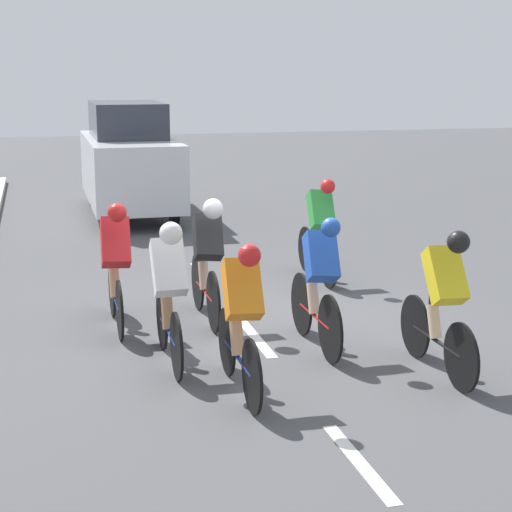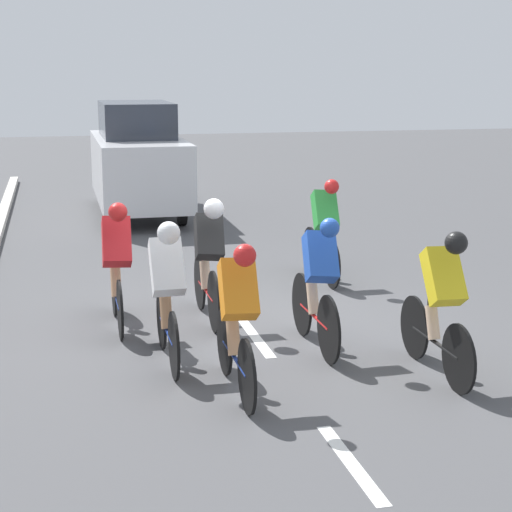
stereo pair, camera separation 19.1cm
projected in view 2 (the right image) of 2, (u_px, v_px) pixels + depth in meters
ground_plane at (248, 328)px, 10.00m from camera, size 60.00×60.00×0.00m
lane_stripe_near at (351, 463)px, 6.58m from camera, size 0.12×1.40×0.01m
lane_stripe_mid at (256, 338)px, 9.62m from camera, size 0.12×1.40×0.01m
lane_stripe_far at (207, 273)px, 12.67m from camera, size 0.12×1.40×0.01m
cyclist_red at (117, 262)px, 9.83m from camera, size 0.34×1.64×1.52m
cyclist_orange at (237, 316)px, 7.80m from camera, size 0.35×1.69×1.48m
cyclist_black at (209, 256)px, 10.09m from camera, size 0.36×1.69×1.53m
cyclist_white at (167, 289)px, 8.59m from camera, size 0.32×1.66×1.54m
cyclist_green at (324, 228)px, 12.07m from camera, size 0.36×1.70×1.49m
cyclist_blue at (318, 282)px, 9.07m from camera, size 0.37×1.70×1.49m
cyclist_yellow at (441, 300)px, 8.26m from camera, size 0.33×1.68×1.50m
support_car at (138, 160)px, 17.55m from camera, size 1.70×4.54×2.30m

